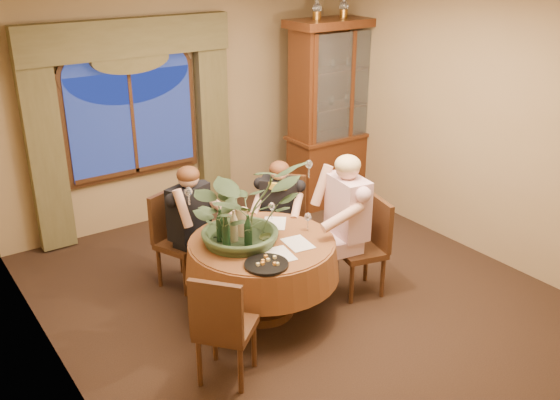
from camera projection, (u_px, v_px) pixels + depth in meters
floor at (296, 294)px, 6.22m from camera, size 5.00×5.00×0.00m
wall_back at (176, 106)px, 7.59m from camera, size 4.50×0.00×4.50m
wall_right at (462, 123)px, 6.87m from camera, size 0.00×5.00×5.00m
ceiling at (299, 1)px, 5.15m from camera, size 5.00×5.00×0.00m
window at (133, 123)px, 7.26m from camera, size 1.62×0.10×1.32m
arched_transom at (126, 55)px, 6.96m from camera, size 1.60×0.06×0.44m
drapery_left at (45, 149)px, 6.73m from camera, size 0.38×0.14×2.32m
drapery_right at (213, 121)px, 7.81m from camera, size 0.38×0.14×2.32m
swag_valance at (127, 38)px, 6.82m from camera, size 2.45×0.16×0.42m
dining_table at (262, 277)px, 5.79m from camera, size 1.88×1.88×0.75m
china_cabinet at (340, 112)px, 8.13m from camera, size 1.47×0.58×2.39m
oil_lamp_left at (317, 5)px, 7.39m from camera, size 0.11×0.11×0.34m
oil_lamp_center at (344, 3)px, 7.61m from camera, size 0.11×0.11×0.34m
oil_lamp_right at (369, 2)px, 7.83m from camera, size 0.11×0.11×0.34m
chair_right at (360, 248)px, 6.09m from camera, size 0.51×0.51×0.96m
chair_back_right at (283, 224)px, 6.62m from camera, size 0.59×0.59×0.96m
chair_back at (182, 241)px, 6.23m from camera, size 0.55×0.55×0.96m
chair_front_left at (226, 325)px, 4.87m from camera, size 0.59×0.59×0.96m
person_pink at (347, 225)px, 6.03m from camera, size 0.54×0.58×1.44m
person_back at (190, 228)px, 6.14m from camera, size 0.58×0.56×1.29m
person_scarf at (280, 215)px, 6.51m from camera, size 0.59×0.59×1.21m
stoneware_vase at (242, 223)px, 5.65m from camera, size 0.15×0.15×0.28m
centerpiece_plant at (242, 171)px, 5.41m from camera, size 1.06×1.18×0.92m
olive_bowl at (268, 239)px, 5.61m from camera, size 0.17×0.17×0.05m
cheese_platter at (266, 264)px, 5.20m from camera, size 0.37×0.37×0.02m
wine_bottle_0 at (226, 234)px, 5.38m from camera, size 0.07×0.07×0.33m
wine_bottle_1 at (248, 233)px, 5.41m from camera, size 0.07×0.07×0.33m
wine_bottle_2 at (234, 228)px, 5.51m from camera, size 0.07×0.07×0.33m
wine_bottle_3 at (220, 227)px, 5.52m from camera, size 0.07×0.07×0.33m
tasting_paper_0 at (298, 243)px, 5.58m from camera, size 0.25×0.33×0.00m
tasting_paper_1 at (275, 223)px, 5.98m from camera, size 0.35×0.37×0.00m
tasting_paper_2 at (280, 255)px, 5.38m from camera, size 0.26×0.33×0.00m
wine_glass_person_pink at (308, 222)px, 5.80m from camera, size 0.07×0.07×0.18m
wine_glass_person_back at (221, 219)px, 5.86m from camera, size 0.07×0.07×0.18m
wine_glass_person_scarf at (272, 211)px, 6.04m from camera, size 0.07×0.07×0.18m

